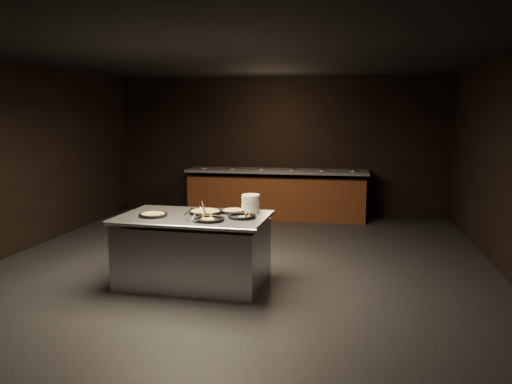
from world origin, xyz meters
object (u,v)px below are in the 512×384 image
pan_veggie_whole (153,215)px  plate_stack (251,204)px  serving_counter (194,251)px  pan_cheese_whole (205,212)px

pan_veggie_whole → plate_stack: bearing=22.3°
serving_counter → pan_cheese_whole: size_ratio=4.35×
plate_stack → pan_veggie_whole: (-1.12, -0.46, -0.09)m
pan_veggie_whole → serving_counter: bearing=15.3°
plate_stack → pan_cheese_whole: 0.58m
serving_counter → pan_veggie_whole: (-0.47, -0.13, 0.47)m
serving_counter → pan_veggie_whole: size_ratio=5.31×
plate_stack → pan_cheese_whole: (-0.55, -0.16, -0.09)m
plate_stack → pan_cheese_whole: plate_stack is taller
pan_veggie_whole → pan_cheese_whole: (0.57, 0.30, 0.00)m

